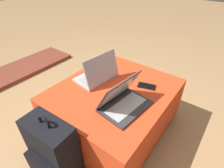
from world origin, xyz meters
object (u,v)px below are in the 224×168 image
backpack (53,153)px  laptop_near (123,101)px  cell_phone (147,86)px  laptop_far (98,74)px

backpack → laptop_near: bearing=61.6°
cell_phone → laptop_far: bearing=-84.3°
laptop_near → backpack: laptop_near is taller
laptop_near → cell_phone: (0.30, -0.02, -0.04)m
backpack → laptop_far: bearing=99.2°
laptop_near → cell_phone: bearing=2.1°
laptop_far → laptop_near: bearing=74.3°
cell_phone → backpack: (-0.78, 0.24, -0.19)m
cell_phone → backpack: 0.84m
laptop_far → backpack: 0.68m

